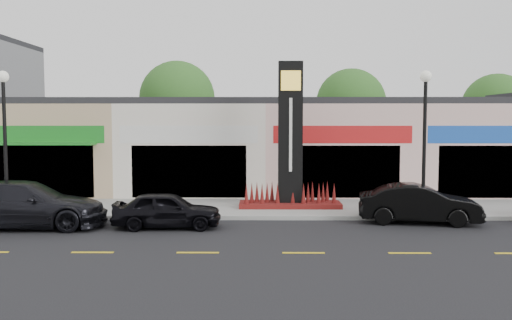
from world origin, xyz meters
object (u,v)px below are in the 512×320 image
object	(u,v)px
lamp_west_near	(5,127)
car_dark_sedan	(25,204)
pylon_sign	(290,156)
lamp_east_near	(425,127)
car_black_conv	(419,204)
car_black_sedan	(167,210)

from	to	relation	value
lamp_west_near	car_dark_sedan	bearing A→B (deg)	-51.73
lamp_west_near	pylon_sign	distance (m)	11.19
lamp_east_near	car_black_conv	distance (m)	2.98
lamp_east_near	pylon_sign	world-z (taller)	pylon_sign
lamp_west_near	car_black_conv	world-z (taller)	lamp_west_near
lamp_east_near	pylon_sign	xyz separation A→B (m)	(-5.00, 1.70, -1.20)
car_black_sedan	lamp_west_near	bearing A→B (deg)	71.06
pylon_sign	lamp_east_near	bearing A→B (deg)	-18.75
lamp_east_near	pylon_sign	distance (m)	5.42
car_dark_sedan	car_black_conv	bearing A→B (deg)	-89.04
car_dark_sedan	lamp_west_near	bearing A→B (deg)	35.40
lamp_east_near	car_black_conv	xyz separation A→B (m)	(-0.45, -1.01, -2.77)
car_black_conv	car_dark_sedan	bearing A→B (deg)	102.95
car_black_conv	lamp_east_near	bearing A→B (deg)	-14.86
pylon_sign	car_black_sedan	bearing A→B (deg)	-140.74
car_black_sedan	car_black_conv	bearing A→B (deg)	-86.13
lamp_west_near	lamp_east_near	xyz separation A→B (m)	(16.00, 0.00, 0.00)
lamp_west_near	car_black_sedan	size ratio (longest dim) A/B	1.46
lamp_west_near	lamp_east_near	bearing A→B (deg)	0.00
lamp_west_near	car_black_conv	xyz separation A→B (m)	(15.55, -1.01, -2.77)
lamp_east_near	car_black_sedan	distance (m)	10.09
pylon_sign	car_black_sedan	world-z (taller)	pylon_sign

